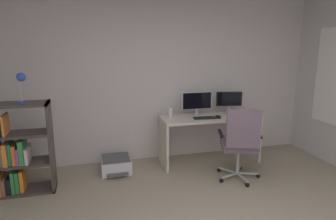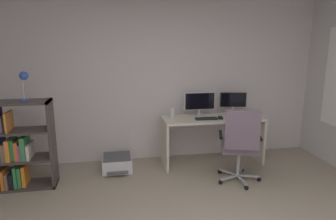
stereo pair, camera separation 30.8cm
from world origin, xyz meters
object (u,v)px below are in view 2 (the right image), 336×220
at_px(desk, 212,129).
at_px(computer_mouse, 220,118).
at_px(office_chair, 240,142).
at_px(bookshelf, 20,149).
at_px(desk_lamp, 24,79).
at_px(monitor_main, 200,102).
at_px(monitor_secondary, 233,101).
at_px(keyboard, 206,119).
at_px(printer, 117,163).
at_px(desktop_speaker, 172,112).

height_order(desk, computer_mouse, computer_mouse).
distance_m(office_chair, bookshelf, 2.93).
height_order(computer_mouse, desk_lamp, desk_lamp).
bearing_deg(computer_mouse, desk, 133.22).
height_order(monitor_main, desk_lamp, desk_lamp).
height_order(monitor_main, computer_mouse, monitor_main).
bearing_deg(monitor_secondary, desk, -161.25).
height_order(bookshelf, desk_lamp, desk_lamp).
xyz_separation_m(keyboard, desk_lamp, (-2.49, -0.23, 0.69)).
bearing_deg(desk, desk_lamp, -172.64).
xyz_separation_m(computer_mouse, desk_lamp, (-2.71, -0.22, 0.68)).
bearing_deg(printer, bookshelf, -165.62).
distance_m(desk, bookshelf, 2.79).
xyz_separation_m(keyboard, desktop_speaker, (-0.50, 0.19, 0.07)).
bearing_deg(desk_lamp, office_chair, -8.87).
height_order(keyboard, computer_mouse, computer_mouse).
relative_size(desktop_speaker, desk_lamp, 0.45).
bearing_deg(bookshelf, desk, 7.01).
height_order(bookshelf, printer, bookshelf).
relative_size(desktop_speaker, printer, 0.34).
relative_size(desktop_speaker, office_chair, 0.16).
distance_m(desk, desk_lamp, 2.80).
bearing_deg(keyboard, desktop_speaker, 163.94).
bearing_deg(computer_mouse, monitor_main, 146.08).
relative_size(monitor_main, printer, 1.00).
relative_size(desk_lamp, printer, 0.74).
xyz_separation_m(desk, office_chair, (0.13, -0.77, 0.03)).
bearing_deg(printer, office_chair, -24.60).
xyz_separation_m(keyboard, computer_mouse, (0.22, -0.01, 0.01)).
distance_m(desk, computer_mouse, 0.26).
height_order(office_chair, bookshelf, bookshelf).
distance_m(desk, keyboard, 0.27).
xyz_separation_m(desk, desk_lamp, (-2.63, -0.34, 0.89)).
bearing_deg(office_chair, desk_lamp, 171.13).
xyz_separation_m(office_chair, desk_lamp, (-2.76, 0.43, 0.86)).
height_order(computer_mouse, printer, computer_mouse).
bearing_deg(monitor_main, computer_mouse, -43.27).
bearing_deg(office_chair, keyboard, 111.91).
bearing_deg(printer, desk_lamp, -163.96).
bearing_deg(monitor_main, printer, -173.64).
height_order(desk_lamp, printer, desk_lamp).
relative_size(monitor_secondary, desk_lamp, 1.12).
height_order(computer_mouse, desktop_speaker, desktop_speaker).
xyz_separation_m(desk, keyboard, (-0.14, -0.11, 0.21)).
relative_size(desk, monitor_main, 3.12).
relative_size(computer_mouse, bookshelf, 0.08).
xyz_separation_m(desk, printer, (-1.51, -0.02, -0.45)).
distance_m(monitor_main, keyboard, 0.32).
height_order(desk, desk_lamp, desk_lamp).
relative_size(desk, office_chair, 1.48).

